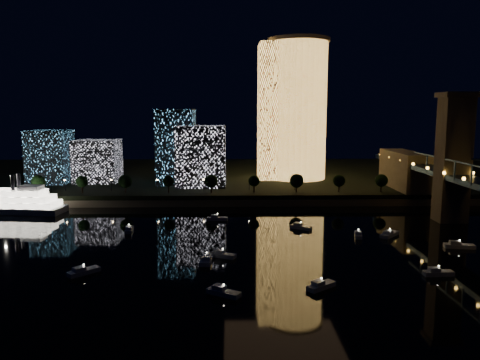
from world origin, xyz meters
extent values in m
plane|color=black|center=(0.00, 0.00, 0.00)|extent=(520.00, 520.00, 0.00)
cube|color=black|center=(0.00, 160.00, 2.50)|extent=(420.00, 160.00, 5.00)
cube|color=#6B5E4C|center=(0.00, 82.00, 1.50)|extent=(420.00, 6.00, 3.00)
cylinder|color=#FFB651|center=(16.54, 134.82, 42.45)|extent=(32.00, 32.00, 74.91)
cylinder|color=#6B5E4C|center=(16.54, 134.82, 80.91)|extent=(34.00, 34.00, 2.00)
cube|color=#FFB651|center=(6.58, 136.13, 42.24)|extent=(23.41, 23.41, 74.47)
cube|color=silver|center=(-35.92, 109.53, 20.26)|extent=(24.80, 20.99, 30.52)
cube|color=#51A7DD|center=(-49.58, 120.07, 24.42)|extent=(19.42, 25.25, 38.84)
cube|color=silver|center=(-92.37, 123.63, 16.26)|extent=(22.52, 20.48, 22.52)
cube|color=#51A7DD|center=(-116.75, 121.95, 18.91)|extent=(19.88, 21.86, 27.83)
cube|color=#6B5E4C|center=(65.00, 50.00, 24.00)|extent=(11.00, 9.00, 48.00)
cube|color=#6B5E4C|center=(65.00, 50.00, 49.00)|extent=(13.00, 11.00, 2.00)
cube|color=#6B5E4C|center=(65.00, 100.00, 11.50)|extent=(12.00, 40.00, 23.00)
cube|color=#182A4C|center=(60.00, 36.00, 21.50)|extent=(0.50, 0.50, 7.00)
cube|color=#182A4C|center=(60.00, 60.00, 21.50)|extent=(0.50, 0.50, 7.00)
sphere|color=#F6A836|center=(59.50, 45.00, 19.80)|extent=(1.20, 1.20, 1.20)
sphere|color=#F6A836|center=(59.50, 90.00, 19.80)|extent=(1.20, 1.20, 1.20)
cube|color=silver|center=(-118.48, 70.26, 1.32)|extent=(53.87, 18.34, 2.64)
cube|color=white|center=(-118.48, 70.26, 3.85)|extent=(49.37, 16.72, 2.42)
cube|color=white|center=(-118.48, 70.26, 6.27)|extent=(44.87, 15.10, 2.42)
cube|color=white|center=(-118.48, 70.26, 8.69)|extent=(38.19, 13.22, 2.42)
cube|color=silver|center=(-105.38, 68.68, 10.78)|extent=(9.53, 7.61, 1.98)
cylinder|color=black|center=(-112.19, 67.28, 13.20)|extent=(1.54, 1.54, 6.60)
cylinder|color=black|center=(-111.67, 71.65, 13.20)|extent=(1.54, 1.54, 6.60)
cube|color=silver|center=(22.87, 27.64, 0.60)|extent=(3.96, 7.78, 1.20)
cube|color=silver|center=(22.63, 26.55, 1.70)|extent=(2.46, 2.97, 1.00)
sphere|color=white|center=(22.87, 27.64, 2.60)|extent=(0.36, 0.36, 0.36)
cube|color=silver|center=(-28.10, 2.31, 0.60)|extent=(3.82, 10.23, 1.20)
cube|color=silver|center=(-28.20, 0.81, 1.70)|extent=(2.82, 3.67, 1.00)
sphere|color=white|center=(-28.10, 2.31, 2.60)|extent=(0.36, 0.36, 0.36)
cube|color=silver|center=(-23.47, 5.94, 0.60)|extent=(8.16, 5.42, 1.20)
cube|color=silver|center=(-24.55, 6.41, 1.70)|extent=(3.32, 2.96, 1.00)
sphere|color=white|center=(-23.47, 5.94, 2.60)|extent=(0.36, 0.36, 0.36)
cube|color=silver|center=(-57.59, 36.47, 0.60)|extent=(2.99, 7.68, 1.20)
cube|color=silver|center=(-57.50, 35.35, 1.70)|extent=(2.16, 2.78, 1.00)
sphere|color=white|center=(-57.59, 36.47, 2.60)|extent=(0.36, 0.36, 0.36)
cube|color=silver|center=(51.35, 13.90, 0.60)|extent=(9.56, 4.41, 1.20)
cube|color=silver|center=(49.99, 14.13, 1.70)|extent=(3.57, 2.89, 1.00)
sphere|color=white|center=(51.35, 13.90, 2.60)|extent=(0.36, 0.36, 0.36)
cube|color=silver|center=(-60.29, -7.47, 0.60)|extent=(8.02, 7.93, 1.20)
cube|color=silver|center=(-61.21, -8.37, 1.70)|extent=(3.69, 3.68, 1.00)
sphere|color=white|center=(-60.29, -7.47, 2.60)|extent=(0.36, 0.36, 0.36)
cube|color=silver|center=(-22.86, -22.81, 0.60)|extent=(8.50, 6.61, 1.20)
cube|color=silver|center=(-23.93, -22.16, 1.70)|extent=(3.62, 3.37, 1.00)
sphere|color=white|center=(-22.86, -22.81, 2.60)|extent=(0.36, 0.36, 0.36)
cube|color=silver|center=(0.94, -19.12, 0.60)|extent=(8.06, 7.10, 1.20)
cube|color=silver|center=(-0.03, -19.87, 1.70)|extent=(3.57, 3.44, 1.00)
sphere|color=white|center=(0.94, -19.12, 2.60)|extent=(0.36, 0.36, 0.36)
cube|color=silver|center=(4.71, 38.86, 0.60)|extent=(7.99, 6.63, 1.20)
cube|color=silver|center=(3.73, 39.54, 1.70)|extent=(3.47, 3.29, 1.00)
sphere|color=white|center=(4.71, 38.86, 2.60)|extent=(0.36, 0.36, 0.36)
cube|color=silver|center=(33.98, 28.27, 0.60)|extent=(8.61, 8.83, 1.20)
cube|color=silver|center=(33.01, 27.26, 1.70)|extent=(4.02, 4.05, 1.00)
sphere|color=white|center=(33.98, 28.27, 2.60)|extent=(0.36, 0.36, 0.36)
cube|color=silver|center=(-26.25, 53.35, 0.60)|extent=(8.08, 2.71, 1.20)
cube|color=silver|center=(-27.45, 53.37, 1.70)|extent=(2.85, 2.14, 1.00)
sphere|color=white|center=(-26.25, 53.35, 2.60)|extent=(0.36, 0.36, 0.36)
cube|color=silver|center=(33.63, -10.73, 0.60)|extent=(7.94, 2.88, 1.20)
cube|color=silver|center=(32.46, -10.79, 1.70)|extent=(2.83, 2.16, 1.00)
sphere|color=white|center=(33.63, -10.73, 2.60)|extent=(0.36, 0.36, 0.36)
cylinder|color=black|center=(-110.00, 88.00, 7.00)|extent=(0.70, 0.70, 4.00)
sphere|color=black|center=(-110.00, 88.00, 10.50)|extent=(6.30, 6.30, 6.30)
cylinder|color=black|center=(-90.00, 88.00, 7.00)|extent=(0.70, 0.70, 4.00)
sphere|color=black|center=(-90.00, 88.00, 10.50)|extent=(5.49, 5.49, 5.49)
cylinder|color=black|center=(-70.00, 88.00, 7.00)|extent=(0.70, 0.70, 4.00)
sphere|color=black|center=(-70.00, 88.00, 10.50)|extent=(6.34, 6.34, 6.34)
cylinder|color=black|center=(-50.00, 88.00, 7.00)|extent=(0.70, 0.70, 4.00)
sphere|color=black|center=(-50.00, 88.00, 10.50)|extent=(5.19, 5.19, 5.19)
cylinder|color=black|center=(-30.00, 88.00, 7.00)|extent=(0.70, 0.70, 4.00)
sphere|color=black|center=(-30.00, 88.00, 10.50)|extent=(6.21, 6.21, 6.21)
cylinder|color=black|center=(-10.00, 88.00, 7.00)|extent=(0.70, 0.70, 4.00)
sphere|color=black|center=(-10.00, 88.00, 10.50)|extent=(5.33, 5.33, 5.33)
cylinder|color=black|center=(10.00, 88.00, 7.00)|extent=(0.70, 0.70, 4.00)
sphere|color=black|center=(10.00, 88.00, 10.50)|extent=(6.59, 6.59, 6.59)
cylinder|color=black|center=(30.00, 88.00, 7.00)|extent=(0.70, 0.70, 4.00)
sphere|color=black|center=(30.00, 88.00, 10.50)|extent=(5.73, 5.73, 5.73)
cylinder|color=black|center=(50.00, 88.00, 7.00)|extent=(0.70, 0.70, 4.00)
sphere|color=black|center=(50.00, 88.00, 10.50)|extent=(5.98, 5.98, 5.98)
cylinder|color=black|center=(-100.00, 94.00, 7.50)|extent=(0.24, 0.24, 5.00)
sphere|color=#FFCC7F|center=(-100.00, 94.00, 10.30)|extent=(0.70, 0.70, 0.70)
cylinder|color=black|center=(-78.00, 94.00, 7.50)|extent=(0.24, 0.24, 5.00)
sphere|color=#FFCC7F|center=(-78.00, 94.00, 10.30)|extent=(0.70, 0.70, 0.70)
cylinder|color=black|center=(-56.00, 94.00, 7.50)|extent=(0.24, 0.24, 5.00)
sphere|color=#FFCC7F|center=(-56.00, 94.00, 10.30)|extent=(0.70, 0.70, 0.70)
cylinder|color=black|center=(-34.00, 94.00, 7.50)|extent=(0.24, 0.24, 5.00)
sphere|color=#FFCC7F|center=(-34.00, 94.00, 10.30)|extent=(0.70, 0.70, 0.70)
cylinder|color=black|center=(-12.00, 94.00, 7.50)|extent=(0.24, 0.24, 5.00)
sphere|color=#FFCC7F|center=(-12.00, 94.00, 10.30)|extent=(0.70, 0.70, 0.70)
cylinder|color=black|center=(10.00, 94.00, 7.50)|extent=(0.24, 0.24, 5.00)
sphere|color=#FFCC7F|center=(10.00, 94.00, 10.30)|extent=(0.70, 0.70, 0.70)
cylinder|color=black|center=(32.00, 94.00, 7.50)|extent=(0.24, 0.24, 5.00)
sphere|color=#FFCC7F|center=(32.00, 94.00, 10.30)|extent=(0.70, 0.70, 0.70)
camera|label=1|loc=(-21.34, -127.77, 43.10)|focal=35.00mm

